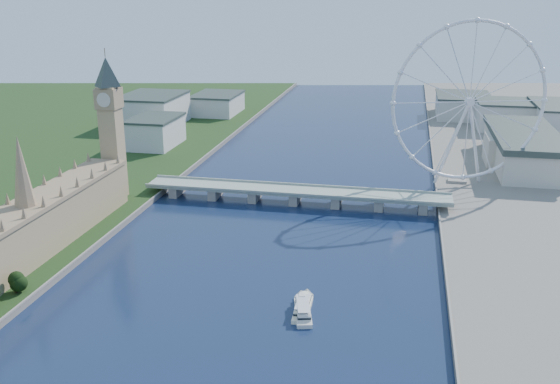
# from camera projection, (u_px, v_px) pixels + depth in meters

# --- Properties ---
(parliament_range) EXTENTS (24.00, 200.00, 70.00)m
(parliament_range) POSITION_uv_depth(u_px,v_px,m) (29.00, 230.00, 348.22)
(parliament_range) COLOR tan
(parliament_range) RESTS_ON ground
(big_ben) EXTENTS (20.02, 20.02, 110.00)m
(big_ben) POSITION_uv_depth(u_px,v_px,m) (110.00, 110.00, 433.89)
(big_ben) COLOR tan
(big_ben) RESTS_ON ground
(westminster_bridge) EXTENTS (220.00, 22.00, 9.50)m
(westminster_bridge) POSITION_uv_depth(u_px,v_px,m) (295.00, 194.00, 448.67)
(westminster_bridge) COLOR gray
(westminster_bridge) RESTS_ON ground
(london_eye) EXTENTS (113.60, 39.12, 124.30)m
(london_eye) POSITION_uv_depth(u_px,v_px,m) (470.00, 102.00, 458.29)
(london_eye) COLOR silver
(london_eye) RESTS_ON ground
(county_hall) EXTENTS (54.00, 144.00, 35.00)m
(county_hall) POSITION_uv_depth(u_px,v_px,m) (521.00, 168.00, 538.58)
(county_hall) COLOR beige
(county_hall) RESTS_ON ground
(city_skyline) EXTENTS (505.00, 280.00, 32.00)m
(city_skyline) POSITION_uv_depth(u_px,v_px,m) (373.00, 114.00, 680.27)
(city_skyline) COLOR beige
(city_skyline) RESTS_ON ground
(tour_boat_near) EXTENTS (7.86, 28.71, 6.30)m
(tour_boat_near) POSITION_uv_depth(u_px,v_px,m) (303.00, 312.00, 298.22)
(tour_boat_near) COLOR #EEE9CB
(tour_boat_near) RESTS_ON ground
(tour_boat_far) EXTENTS (14.02, 30.45, 6.52)m
(tour_boat_far) POSITION_uv_depth(u_px,v_px,m) (303.00, 315.00, 295.47)
(tour_boat_far) COLOR silver
(tour_boat_far) RESTS_ON ground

